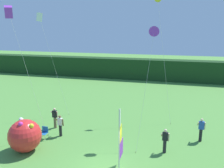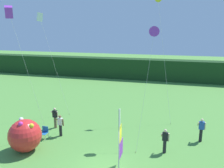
{
  "view_description": "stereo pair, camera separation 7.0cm",
  "coord_description": "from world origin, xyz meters",
  "px_view_note": "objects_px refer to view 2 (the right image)",
  "views": [
    {
      "loc": [
        3.12,
        -11.25,
        8.0
      ],
      "look_at": [
        -0.66,
        3.29,
        4.38
      ],
      "focal_mm": 37.8,
      "sensor_mm": 36.0,
      "label": 1
    },
    {
      "loc": [
        3.19,
        -11.23,
        8.0
      ],
      "look_at": [
        -0.66,
        3.29,
        4.38
      ],
      "focal_mm": 37.8,
      "sensor_mm": 36.0,
      "label": 2
    }
  ],
  "objects_px": {
    "person_near_banner": "(60,125)",
    "person_mid_field": "(201,129)",
    "inflatable_balloon": "(25,135)",
    "folding_chair": "(44,132)",
    "banner_flag": "(120,140)",
    "kite_yellow_delta_3": "(158,0)",
    "person_far_right": "(165,140)",
    "person_far_left": "(55,117)",
    "kite_purple_box_2": "(9,13)",
    "kite_purple_delta_0": "(154,32)",
    "kite_white_box_1": "(40,18)"
  },
  "relations": [
    {
      "from": "inflatable_balloon",
      "to": "kite_yellow_delta_3",
      "type": "xyz_separation_m",
      "value": [
        7.54,
        9.45,
        9.22
      ]
    },
    {
      "from": "person_near_banner",
      "to": "kite_white_box_1",
      "type": "relative_size",
      "value": 0.18
    },
    {
      "from": "person_far_right",
      "to": "person_far_left",
      "type": "bearing_deg",
      "value": 168.7
    },
    {
      "from": "person_mid_field",
      "to": "kite_purple_delta_0",
      "type": "bearing_deg",
      "value": 175.46
    },
    {
      "from": "person_mid_field",
      "to": "folding_chair",
      "type": "xyz_separation_m",
      "value": [
        -11.09,
        -2.44,
        -0.42
      ]
    },
    {
      "from": "person_far_right",
      "to": "person_mid_field",
      "type": "bearing_deg",
      "value": 43.13
    },
    {
      "from": "person_near_banner",
      "to": "kite_purple_box_2",
      "type": "bearing_deg",
      "value": -153.68
    },
    {
      "from": "inflatable_balloon",
      "to": "kite_white_box_1",
      "type": "distance_m",
      "value": 10.45
    },
    {
      "from": "person_far_left",
      "to": "kite_purple_box_2",
      "type": "height_order",
      "value": "kite_purple_box_2"
    },
    {
      "from": "person_near_banner",
      "to": "person_mid_field",
      "type": "bearing_deg",
      "value": 9.91
    },
    {
      "from": "person_far_right",
      "to": "folding_chair",
      "type": "bearing_deg",
      "value": -178.92
    },
    {
      "from": "person_near_banner",
      "to": "kite_yellow_delta_3",
      "type": "bearing_deg",
      "value": 47.38
    },
    {
      "from": "person_mid_field",
      "to": "kite_white_box_1",
      "type": "bearing_deg",
      "value": 170.56
    },
    {
      "from": "person_far_right",
      "to": "kite_purple_delta_0",
      "type": "distance_m",
      "value": 7.39
    },
    {
      "from": "kite_purple_box_2",
      "to": "person_far_right",
      "type": "bearing_deg",
      "value": 4.2
    },
    {
      "from": "person_far_left",
      "to": "kite_yellow_delta_3",
      "type": "bearing_deg",
      "value": 37.1
    },
    {
      "from": "person_far_left",
      "to": "folding_chair",
      "type": "xyz_separation_m",
      "value": [
        0.14,
        -1.92,
        -0.4
      ]
    },
    {
      "from": "banner_flag",
      "to": "kite_yellow_delta_3",
      "type": "relative_size",
      "value": 0.35
    },
    {
      "from": "person_far_right",
      "to": "kite_yellow_delta_3",
      "type": "xyz_separation_m",
      "value": [
        -1.38,
        7.37,
        9.42
      ]
    },
    {
      "from": "person_far_right",
      "to": "kite_purple_box_2",
      "type": "height_order",
      "value": "kite_purple_box_2"
    },
    {
      "from": "banner_flag",
      "to": "person_mid_field",
      "type": "bearing_deg",
      "value": 44.96
    },
    {
      "from": "inflatable_balloon",
      "to": "kite_purple_delta_0",
      "type": "bearing_deg",
      "value": 30.98
    },
    {
      "from": "kite_purple_delta_0",
      "to": "kite_yellow_delta_3",
      "type": "relative_size",
      "value": 0.76
    },
    {
      "from": "kite_yellow_delta_3",
      "to": "banner_flag",
      "type": "bearing_deg",
      "value": -95.9
    },
    {
      "from": "person_far_left",
      "to": "kite_purple_delta_0",
      "type": "height_order",
      "value": "kite_purple_delta_0"
    },
    {
      "from": "inflatable_balloon",
      "to": "folding_chair",
      "type": "distance_m",
      "value": 2.02
    },
    {
      "from": "person_mid_field",
      "to": "kite_purple_box_2",
      "type": "height_order",
      "value": "kite_purple_box_2"
    },
    {
      "from": "person_near_banner",
      "to": "folding_chair",
      "type": "xyz_separation_m",
      "value": [
        -0.97,
        -0.67,
        -0.37
      ]
    },
    {
      "from": "person_far_left",
      "to": "kite_purple_box_2",
      "type": "distance_m",
      "value": 8.52
    },
    {
      "from": "person_mid_field",
      "to": "person_far_right",
      "type": "xyz_separation_m",
      "value": [
        -2.43,
        -2.28,
        -0.05
      ]
    },
    {
      "from": "person_mid_field",
      "to": "person_far_left",
      "type": "xyz_separation_m",
      "value": [
        -11.23,
        -0.52,
        -0.02
      ]
    },
    {
      "from": "banner_flag",
      "to": "kite_purple_delta_0",
      "type": "xyz_separation_m",
      "value": [
        1.21,
        5.11,
        5.9
      ]
    },
    {
      "from": "person_near_banner",
      "to": "kite_purple_delta_0",
      "type": "xyz_separation_m",
      "value": [
        6.5,
        2.06,
        6.83
      ]
    },
    {
      "from": "person_far_left",
      "to": "kite_white_box_1",
      "type": "relative_size",
      "value": 0.18
    },
    {
      "from": "person_near_banner",
      "to": "kite_yellow_delta_3",
      "type": "distance_m",
      "value": 13.26
    },
    {
      "from": "banner_flag",
      "to": "inflatable_balloon",
      "type": "height_order",
      "value": "banner_flag"
    },
    {
      "from": "kite_purple_delta_0",
      "to": "person_mid_field",
      "type": "bearing_deg",
      "value": -4.54
    },
    {
      "from": "banner_flag",
      "to": "person_mid_field",
      "type": "distance_m",
      "value": 6.89
    },
    {
      "from": "folding_chair",
      "to": "kite_white_box_1",
      "type": "relative_size",
      "value": 0.1
    },
    {
      "from": "person_far_right",
      "to": "kite_purple_box_2",
      "type": "bearing_deg",
      "value": -175.8
    },
    {
      "from": "kite_purple_delta_0",
      "to": "kite_purple_box_2",
      "type": "distance_m",
      "value": 9.72
    },
    {
      "from": "person_far_right",
      "to": "kite_purple_delta_0",
      "type": "bearing_deg",
      "value": 114.85
    },
    {
      "from": "person_near_banner",
      "to": "kite_purple_delta_0",
      "type": "distance_m",
      "value": 9.65
    },
    {
      "from": "person_mid_field",
      "to": "kite_yellow_delta_3",
      "type": "bearing_deg",
      "value": 126.79
    },
    {
      "from": "person_far_left",
      "to": "kite_purple_box_2",
      "type": "bearing_deg",
      "value": -119.91
    },
    {
      "from": "kite_purple_delta_0",
      "to": "kite_yellow_delta_3",
      "type": "distance_m",
      "value": 5.46
    },
    {
      "from": "banner_flag",
      "to": "kite_purple_box_2",
      "type": "relative_size",
      "value": 0.4
    },
    {
      "from": "banner_flag",
      "to": "inflatable_balloon",
      "type": "bearing_deg",
      "value": 175.88
    },
    {
      "from": "person_far_left",
      "to": "kite_purple_box_2",
      "type": "xyz_separation_m",
      "value": [
        -1.44,
        -2.51,
        8.01
      ]
    },
    {
      "from": "inflatable_balloon",
      "to": "kite_yellow_delta_3",
      "type": "bearing_deg",
      "value": 51.4
    }
  ]
}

